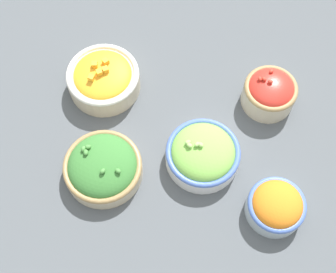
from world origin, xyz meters
The scene contains 6 objects.
ground_plane centered at (0.00, 0.00, 0.00)m, with size 3.00×3.00×0.00m, color #4C5156.
bowl_lettuce centered at (0.07, -0.04, 0.03)m, with size 0.15×0.15×0.08m.
bowl_squash centered at (-0.15, 0.14, 0.03)m, with size 0.16×0.16×0.08m.
bowl_cherry_tomatoes centered at (0.22, 0.11, 0.04)m, with size 0.12×0.12×0.08m.
bowl_carrots centered at (0.22, -0.15, 0.03)m, with size 0.12×0.12×0.07m.
bowl_broccoli centered at (-0.13, -0.07, 0.03)m, with size 0.16×0.16×0.07m.
Camera 1 is at (0.01, -0.42, 0.91)m, focal length 50.00 mm.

